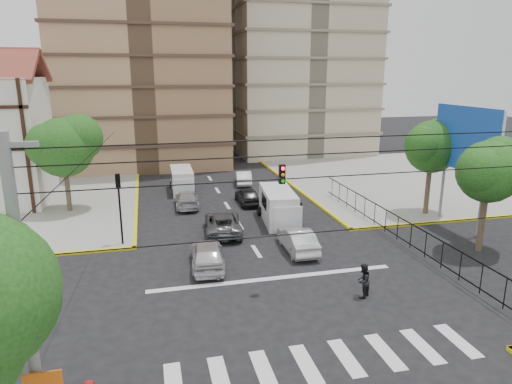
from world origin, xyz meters
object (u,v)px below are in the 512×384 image
object	(u,v)px
traffic_light_nw	(119,197)
pedestrian_crosswalk	(363,281)
van_left_lane	(182,181)
car_silver_front_left	(207,254)
van_right_lane	(279,207)
car_white_front_right	(297,240)

from	to	relation	value
traffic_light_nw	pedestrian_crosswalk	size ratio (longest dim) A/B	2.62
van_left_lane	pedestrian_crosswalk	bearing A→B (deg)	-72.02
pedestrian_crosswalk	car_silver_front_left	bearing A→B (deg)	-76.75
van_right_lane	van_left_lane	size ratio (longest dim) A/B	1.15
car_white_front_right	traffic_light_nw	bearing A→B (deg)	-16.74
traffic_light_nw	pedestrian_crosswalk	distance (m)	14.99
car_white_front_right	pedestrian_crosswalk	size ratio (longest dim) A/B	2.55
van_right_lane	pedestrian_crosswalk	distance (m)	11.63
pedestrian_crosswalk	van_right_lane	bearing A→B (deg)	-125.35
van_left_lane	car_silver_front_left	xyz separation A→B (m)	(-0.01, -16.60, -0.26)
car_white_front_right	pedestrian_crosswalk	xyz separation A→B (m)	(1.14, -6.26, 0.14)
car_white_front_right	pedestrian_crosswalk	distance (m)	6.36
car_silver_front_left	traffic_light_nw	bearing A→B (deg)	-38.44
van_left_lane	car_silver_front_left	size ratio (longest dim) A/B	1.05
van_right_lane	car_silver_front_left	bearing A→B (deg)	-126.74
traffic_light_nw	van_right_lane	world-z (taller)	traffic_light_nw
car_silver_front_left	car_white_front_right	size ratio (longest dim) A/B	1.04
van_left_lane	car_silver_front_left	world-z (taller)	van_left_lane
van_right_lane	pedestrian_crosswalk	xyz separation A→B (m)	(0.72, -11.61, -0.29)
car_silver_front_left	pedestrian_crosswalk	bearing A→B (deg)	146.68
van_right_lane	car_silver_front_left	size ratio (longest dim) A/B	1.21
van_left_lane	van_right_lane	bearing A→B (deg)	-58.74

